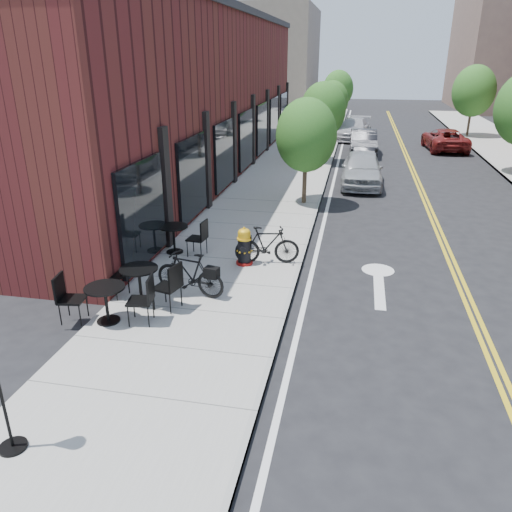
# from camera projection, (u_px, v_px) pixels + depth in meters

# --- Properties ---
(ground) EXTENTS (120.00, 120.00, 0.00)m
(ground) POSITION_uv_depth(u_px,v_px,m) (285.00, 323.00, 10.55)
(ground) COLOR black
(ground) RESTS_ON ground
(sidewalk_near) EXTENTS (4.00, 70.00, 0.12)m
(sidewalk_near) POSITION_uv_depth(u_px,v_px,m) (272.00, 195.00, 19.98)
(sidewalk_near) COLOR #9E9B93
(sidewalk_near) RESTS_ON ground
(building_near) EXTENTS (5.00, 28.00, 7.00)m
(building_near) POSITION_uv_depth(u_px,v_px,m) (192.00, 96.00, 23.16)
(building_near) COLOR #4F1919
(building_near) RESTS_ON ground
(bg_building_left) EXTENTS (8.00, 14.00, 10.00)m
(bg_building_left) POSITION_uv_depth(u_px,v_px,m) (277.00, 58.00, 53.79)
(bg_building_left) COLOR #726656
(bg_building_left) RESTS_ON ground
(bg_building_right) EXTENTS (10.00, 16.00, 12.00)m
(bg_building_right) POSITION_uv_depth(u_px,v_px,m) (512.00, 48.00, 50.84)
(bg_building_right) COLOR brown
(bg_building_right) RESTS_ON ground
(tree_near_a) EXTENTS (2.20, 2.20, 3.81)m
(tree_near_a) POSITION_uv_depth(u_px,v_px,m) (306.00, 135.00, 17.87)
(tree_near_a) COLOR #382B1E
(tree_near_a) RESTS_ON sidewalk_near
(tree_near_b) EXTENTS (2.30, 2.30, 3.98)m
(tree_near_b) POSITION_uv_depth(u_px,v_px,m) (323.00, 110.00, 25.10)
(tree_near_b) COLOR #382B1E
(tree_near_b) RESTS_ON sidewalk_near
(tree_near_c) EXTENTS (2.10, 2.10, 3.67)m
(tree_near_c) POSITION_uv_depth(u_px,v_px,m) (332.00, 101.00, 32.44)
(tree_near_c) COLOR #382B1E
(tree_near_c) RESTS_ON sidewalk_near
(tree_near_d) EXTENTS (2.40, 2.40, 4.11)m
(tree_near_d) POSITION_uv_depth(u_px,v_px,m) (338.00, 89.00, 39.62)
(tree_near_d) COLOR #382B1E
(tree_near_d) RESTS_ON sidewalk_near
(tree_far_c) EXTENTS (2.80, 2.80, 4.62)m
(tree_far_c) POSITION_uv_depth(u_px,v_px,m) (474.00, 91.00, 33.29)
(tree_far_c) COLOR #382B1E
(tree_far_c) RESTS_ON sidewalk_far
(fire_hydrant) EXTENTS (0.54, 0.54, 1.02)m
(fire_hydrant) POSITION_uv_depth(u_px,v_px,m) (244.00, 247.00, 13.09)
(fire_hydrant) COLOR maroon
(fire_hydrant) RESTS_ON sidewalk_near
(bicycle_left) EXTENTS (1.79, 0.83, 1.04)m
(bicycle_left) POSITION_uv_depth(u_px,v_px,m) (190.00, 274.00, 11.38)
(bicycle_left) COLOR black
(bicycle_left) RESTS_ON sidewalk_near
(bicycle_right) EXTENTS (1.77, 0.81, 1.02)m
(bicycle_right) POSITION_uv_depth(u_px,v_px,m) (267.00, 245.00, 13.12)
(bicycle_right) COLOR black
(bicycle_right) RESTS_ON sidewalk_near
(bistro_set_a) EXTENTS (1.95, 0.94, 1.03)m
(bistro_set_a) POSITION_uv_depth(u_px,v_px,m) (106.00, 299.00, 10.20)
(bistro_set_a) COLOR black
(bistro_set_a) RESTS_ON sidewalk_near
(bistro_set_b) EXTENTS (2.02, 1.03, 1.06)m
(bistro_set_b) POSITION_uv_depth(u_px,v_px,m) (140.00, 280.00, 11.04)
(bistro_set_b) COLOR black
(bistro_set_b) RESTS_ON sidewalk_near
(bistro_set_c) EXTENTS (1.91, 0.89, 1.01)m
(bistro_set_c) POSITION_uv_depth(u_px,v_px,m) (174.00, 235.00, 13.85)
(bistro_set_c) COLOR black
(bistro_set_c) RESTS_ON sidewalk_near
(parked_car_a) EXTENTS (1.74, 4.27, 1.45)m
(parked_car_a) POSITION_uv_depth(u_px,v_px,m) (362.00, 169.00, 21.47)
(parked_car_a) COLOR #9FA2A7
(parked_car_a) RESTS_ON ground
(parked_car_b) EXTENTS (1.59, 4.16, 1.36)m
(parked_car_b) POSITION_uv_depth(u_px,v_px,m) (363.00, 142.00, 28.32)
(parked_car_b) COLOR black
(parked_car_b) RESTS_ON ground
(parked_car_c) EXTENTS (2.56, 4.96, 1.37)m
(parked_car_c) POSITION_uv_depth(u_px,v_px,m) (354.00, 129.00, 33.42)
(parked_car_c) COLOR #B8B8BD
(parked_car_c) RESTS_ON ground
(parked_car_far) EXTENTS (2.44, 4.72, 1.27)m
(parked_car_far) POSITION_uv_depth(u_px,v_px,m) (445.00, 139.00, 29.61)
(parked_car_far) COLOR maroon
(parked_car_far) RESTS_ON ground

